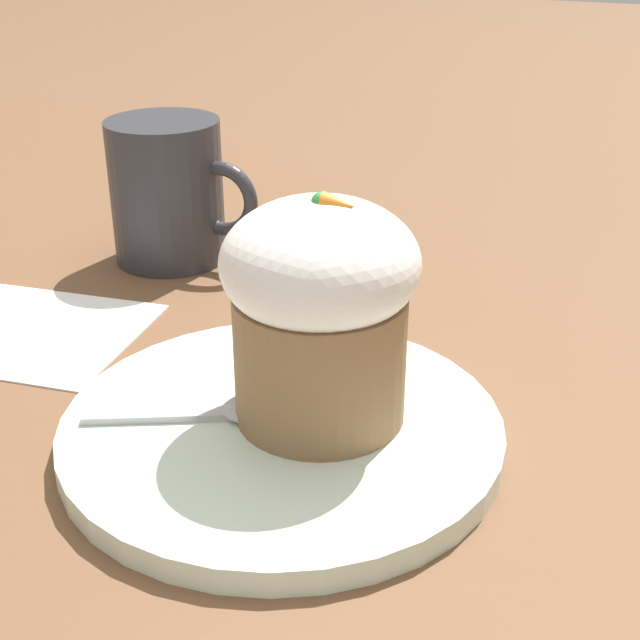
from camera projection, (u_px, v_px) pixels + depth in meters
name	position (u px, v px, depth m)	size (l,w,h in m)	color
ground_plane	(282.00, 441.00, 0.46)	(4.00, 4.00, 0.00)	brown
dessert_plate	(282.00, 430.00, 0.46)	(0.23, 0.23, 0.01)	silver
carrot_cake	(320.00, 307.00, 0.43)	(0.10, 0.10, 0.12)	olive
spoon	(230.00, 411.00, 0.46)	(0.11, 0.07, 0.01)	#B7B7BC
coffee_cup	(169.00, 192.00, 0.66)	(0.12, 0.08, 0.11)	#2D2D33
paper_napkin	(30.00, 331.00, 0.57)	(0.15, 0.13, 0.00)	white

